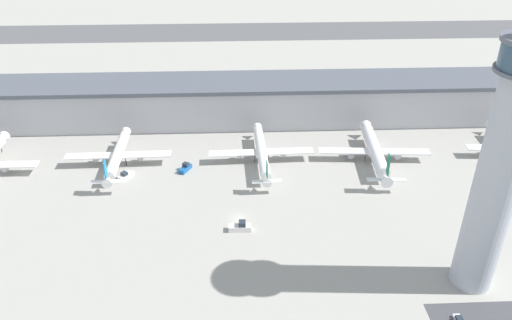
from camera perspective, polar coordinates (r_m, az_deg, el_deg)
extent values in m
plane|color=#9E9B93|center=(154.11, -1.92, -6.70)|extent=(1000.00, 1000.00, 0.00)
cube|color=#B2B2B7|center=(211.05, -2.23, 6.53)|extent=(267.97, 22.00, 16.58)
cube|color=#4C515B|center=(207.62, -2.27, 8.83)|extent=(267.97, 25.00, 1.60)
cube|color=#515154|center=(346.08, -2.43, 14.44)|extent=(401.95, 44.00, 0.01)
cylinder|color=#ADB2BC|center=(128.28, 25.65, -3.05)|extent=(10.18, 10.18, 56.65)
cone|color=white|center=(213.42, -26.98, 2.24)|extent=(4.20, 3.80, 4.14)
cylinder|color=#A8A8B2|center=(196.39, -26.61, -0.65)|extent=(2.35, 4.59, 2.28)
cylinder|color=black|center=(212.32, -27.09, 1.08)|extent=(0.28, 0.28, 2.33)
cylinder|color=white|center=(185.30, -15.54, 0.62)|extent=(4.24, 30.54, 3.72)
cone|color=white|center=(199.96, -14.70, 2.98)|extent=(3.77, 3.41, 3.72)
cone|color=white|center=(170.58, -16.56, -2.24)|extent=(3.42, 4.52, 3.35)
cube|color=white|center=(186.13, -15.48, 0.53)|extent=(37.79, 5.05, 0.44)
cylinder|color=#A8A8B2|center=(189.36, -17.72, 0.31)|extent=(2.11, 4.12, 2.04)
cylinder|color=#A8A8B2|center=(185.98, -13.00, 0.46)|extent=(2.11, 4.12, 2.04)
cube|color=#197FB2|center=(167.42, -16.85, -1.00)|extent=(0.35, 2.80, 5.95)
cube|color=white|center=(169.33, -16.66, -2.37)|extent=(10.44, 2.18, 0.24)
cylinder|color=black|center=(198.90, -14.71, 1.77)|extent=(0.28, 0.28, 2.76)
cylinder|color=black|center=(186.14, -14.63, -0.26)|extent=(0.28, 0.28, 2.76)
cylinder|color=black|center=(187.26, -16.19, -0.30)|extent=(0.28, 0.28, 2.76)
cylinder|color=white|center=(181.05, 0.64, 0.97)|extent=(4.57, 35.11, 3.51)
cone|color=white|center=(197.93, 0.18, 3.63)|extent=(3.60, 3.26, 3.51)
cone|color=white|center=(164.22, 1.21, -2.33)|extent=(3.28, 4.30, 3.16)
cube|color=white|center=(181.96, 0.62, 0.90)|extent=(38.36, 5.56, 0.44)
cylinder|color=#A8A8B2|center=(182.92, -1.91, 0.67)|extent=(2.05, 3.91, 1.93)
cylinder|color=#A8A8B2|center=(184.12, 3.08, 0.85)|extent=(2.05, 3.91, 1.93)
cube|color=#14704C|center=(161.12, 1.26, -1.12)|extent=(0.39, 2.81, 5.61)
cube|color=white|center=(162.99, 1.25, -2.46)|extent=(9.87, 2.30, 0.24)
cylinder|color=black|center=(196.82, 0.24, 2.48)|extent=(0.28, 0.28, 2.54)
cylinder|color=black|center=(182.65, 1.41, 0.15)|extent=(0.28, 0.28, 2.54)
cylinder|color=black|center=(182.28, -0.13, 0.09)|extent=(0.28, 0.28, 2.54)
cylinder|color=white|center=(186.86, 13.42, 1.09)|extent=(6.84, 33.57, 4.55)
cone|color=white|center=(203.15, 12.49, 3.63)|extent=(4.82, 4.40, 4.55)
cone|color=white|center=(170.49, 14.56, -2.05)|extent=(4.46, 5.73, 4.09)
cube|color=white|center=(187.80, 13.35, 0.97)|extent=(40.71, 7.19, 0.44)
cylinder|color=#A8A8B2|center=(187.73, 10.71, 0.79)|extent=(2.84, 5.16, 2.50)
cylinder|color=#A8A8B2|center=(191.25, 15.75, 0.71)|extent=(2.84, 5.16, 2.50)
cube|color=#14704C|center=(166.62, 14.89, -0.52)|extent=(0.49, 2.81, 7.28)
cube|color=white|center=(169.02, 14.68, -2.18)|extent=(12.84, 2.88, 0.24)
cylinder|color=black|center=(201.77, 12.53, 2.37)|extent=(0.28, 0.28, 2.09)
cylinder|color=black|center=(189.01, 14.25, 0.17)|extent=(0.28, 0.28, 2.09)
cylinder|color=black|center=(187.68, 12.36, 0.20)|extent=(0.28, 0.28, 2.09)
cylinder|color=silver|center=(206.64, 27.14, 1.31)|extent=(5.90, 35.69, 3.52)
cone|color=silver|center=(222.32, 25.27, 3.70)|extent=(3.72, 3.39, 3.52)
cube|color=silver|center=(207.47, 27.03, 1.25)|extent=(32.17, 6.54, 0.44)
cylinder|color=#A8A8B2|center=(205.90, 25.17, 1.17)|extent=(2.19, 3.99, 1.93)
cylinder|color=black|center=(221.25, 25.35, 2.67)|extent=(0.28, 0.28, 2.57)
cylinder|color=black|center=(206.82, 26.34, 0.57)|extent=(0.28, 0.28, 2.57)
cube|color=black|center=(149.43, -1.83, -8.01)|extent=(5.72, 2.52, 0.12)
cube|color=silver|center=(148.93, -1.84, -7.76)|extent=(6.80, 2.64, 1.76)
cube|color=#232D38|center=(147.95, -1.59, -7.26)|extent=(2.07, 2.24, 1.44)
cube|color=black|center=(179.55, -14.62, -1.93)|extent=(4.79, 5.22, 0.12)
cube|color=silver|center=(179.24, -14.64, -1.77)|extent=(5.43, 6.00, 1.33)
cube|color=#232D38|center=(178.33, -14.83, -1.52)|extent=(2.71, 2.65, 1.09)
cube|color=black|center=(179.54, -8.07, -1.18)|extent=(4.19, 5.31, 0.12)
cube|color=#195699|center=(179.18, -8.09, -0.99)|extent=(4.70, 6.18, 1.56)
cube|color=#232D38|center=(178.88, -8.02, -0.51)|extent=(2.58, 2.47, 1.27)
cube|color=#232D38|center=(131.66, 22.31, -16.55)|extent=(1.57, 2.62, 0.62)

